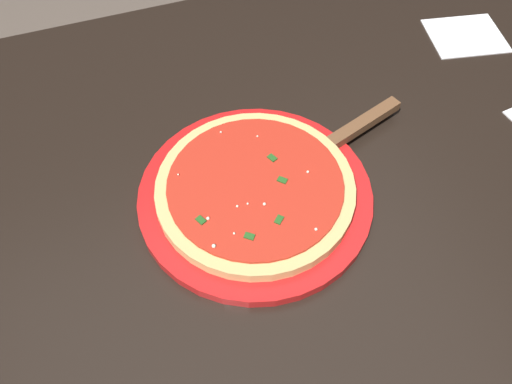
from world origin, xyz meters
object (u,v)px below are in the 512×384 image
Objects in this scene: pizza at (256,190)px; pizza_server at (343,137)px; serving_plate at (256,198)px; napkin_loose_left at (466,36)px.

pizza is 1.14× the size of pizza_server.
pizza is (-0.00, -0.00, 0.02)m from serving_plate.
pizza reaches higher than serving_plate.
pizza_server is at bearing 18.32° from serving_plate.
pizza is at bearing -155.96° from napkin_loose_left.
serving_plate is 0.15m from pizza_server.
pizza_server is (0.15, 0.05, -0.00)m from pizza.
pizza_server is 0.34m from napkin_loose_left.
napkin_loose_left is at bearing 24.04° from serving_plate.
pizza is 0.15m from pizza_server.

